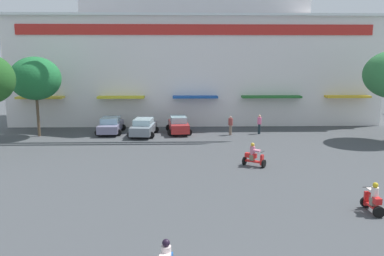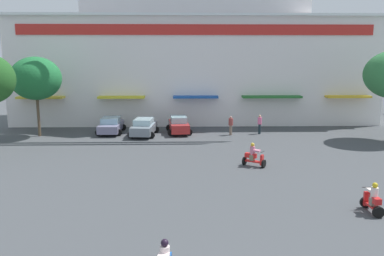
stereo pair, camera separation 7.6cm
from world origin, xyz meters
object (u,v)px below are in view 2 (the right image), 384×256
object	(u,v)px
plaza_tree_2	(36,79)
scooter_rider_5	(254,157)
pedestrian_0	(260,123)
parked_car_0	(111,125)
parked_car_2	(179,125)
pedestrian_3	(231,124)
scooter_rider_1	(373,200)
parked_car_1	(144,127)

from	to	relation	value
plaza_tree_2	scooter_rider_5	world-z (taller)	plaza_tree_2
scooter_rider_5	pedestrian_0	size ratio (longest dim) A/B	0.88
parked_car_0	pedestrian_0	world-z (taller)	pedestrian_0
parked_car_2	pedestrian_3	size ratio (longest dim) A/B	2.41
plaza_tree_2	scooter_rider_1	world-z (taller)	plaza_tree_2
parked_car_0	scooter_rider_1	xyz separation A→B (m)	(15.20, -19.19, -0.14)
pedestrian_0	pedestrian_3	xyz separation A→B (m)	(-2.71, -0.49, -0.02)
parked_car_0	parked_car_2	bearing A→B (deg)	-1.60
parked_car_1	parked_car_0	bearing A→B (deg)	159.33
parked_car_1	parked_car_2	size ratio (longest dim) A/B	1.04
pedestrian_3	scooter_rider_5	bearing A→B (deg)	-88.65
plaza_tree_2	parked_car_1	xyz separation A→B (m)	(9.27, -0.00, -4.33)
pedestrian_0	pedestrian_3	bearing A→B (deg)	-169.80
parked_car_2	pedestrian_0	distance (m)	7.41
parked_car_2	pedestrian_0	size ratio (longest dim) A/B	2.39
scooter_rider_1	scooter_rider_5	xyz separation A→B (m)	(-4.02, 7.84, 0.02)
parked_car_1	scooter_rider_1	world-z (taller)	parked_car_1
parked_car_2	pedestrian_3	world-z (taller)	pedestrian_3
parked_car_0	pedestrian_3	distance (m)	11.00
parked_car_0	parked_car_1	size ratio (longest dim) A/B	0.98
parked_car_2	scooter_rider_1	xyz separation A→B (m)	(8.95, -19.02, -0.17)
plaza_tree_2	scooter_rider_5	xyz separation A→B (m)	(17.32, -10.17, -4.48)
plaza_tree_2	pedestrian_3	distance (m)	17.57
plaza_tree_2	parked_car_2	bearing A→B (deg)	4.64
parked_car_2	plaza_tree_2	bearing A→B (deg)	-175.36
pedestrian_3	scooter_rider_1	bearing A→B (deg)	-76.69
plaza_tree_2	parked_car_1	world-z (taller)	plaza_tree_2
scooter_rider_5	plaza_tree_2	bearing A→B (deg)	149.56
scooter_rider_1	parked_car_2	bearing A→B (deg)	115.21
parked_car_0	scooter_rider_5	world-z (taller)	scooter_rider_5
plaza_tree_2	scooter_rider_5	size ratio (longest dim) A/B	4.53
parked_car_2	scooter_rider_1	size ratio (longest dim) A/B	2.84
scooter_rider_1	pedestrian_0	size ratio (longest dim) A/B	0.84
parked_car_0	parked_car_1	bearing A→B (deg)	-20.67
parked_car_0	parked_car_2	distance (m)	6.25
scooter_rider_1	pedestrian_0	distance (m)	18.58
parked_car_0	pedestrian_3	bearing A→B (deg)	-6.10
plaza_tree_2	scooter_rider_1	size ratio (longest dim) A/B	4.75
parked_car_2	pedestrian_3	distance (m)	4.79
pedestrian_0	pedestrian_3	world-z (taller)	pedestrian_0
parked_car_0	scooter_rider_5	xyz separation A→B (m)	(11.18, -11.35, -0.12)
pedestrian_0	scooter_rider_1	bearing A→B (deg)	-85.19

